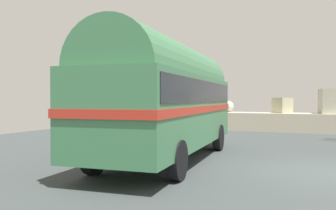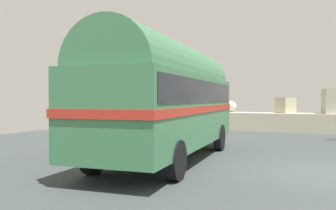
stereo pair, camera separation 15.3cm
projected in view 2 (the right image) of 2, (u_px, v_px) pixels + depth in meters
ground at (325, 173)px, 9.18m from camera, size 32.00×26.00×0.02m
breakwater at (329, 120)px, 19.89m from camera, size 31.36×2.29×2.50m
vintage_coach at (168, 95)px, 11.09m from camera, size 3.23×8.77×3.70m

